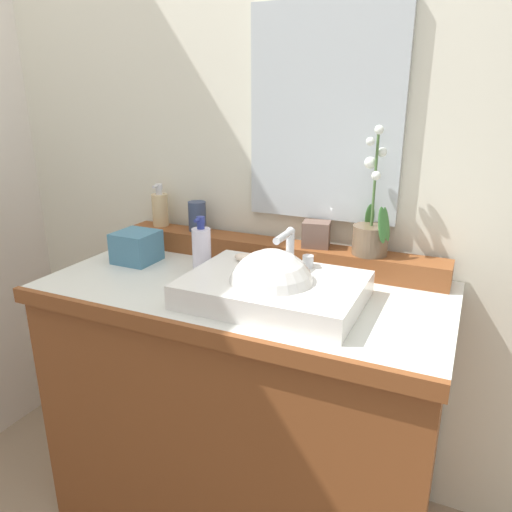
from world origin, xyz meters
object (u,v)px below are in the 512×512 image
at_px(sink_basin, 272,291).
at_px(soap_bar, 246,257).
at_px(potted_plant, 371,230).
at_px(tissue_box, 137,247).
at_px(lotion_bottle, 202,249).
at_px(tumbler_cup, 197,216).
at_px(trinket_box, 316,234).
at_px(soap_dispenser, 160,209).

relative_size(sink_basin, soap_bar, 6.73).
xyz_separation_m(sink_basin, potted_plant, (0.19, 0.31, 0.11)).
distance_m(soap_bar, tissue_box, 0.42).
distance_m(lotion_bottle, tissue_box, 0.26).
bearing_deg(tissue_box, lotion_bottle, -0.68).
xyz_separation_m(sink_basin, tumbler_cup, (-0.43, 0.32, 0.09)).
relative_size(potted_plant, lotion_bottle, 2.10).
bearing_deg(trinket_box, soap_dispenser, 168.14).
bearing_deg(lotion_bottle, trinket_box, 31.84).
bearing_deg(lotion_bottle, tumbler_cup, 124.01).
bearing_deg(potted_plant, lotion_bottle, -158.85).
bearing_deg(trinket_box, tumbler_cup, 168.23).
xyz_separation_m(soap_dispenser, trinket_box, (0.61, -0.01, -0.02)).
height_order(sink_basin, trinket_box, sink_basin).
relative_size(lotion_bottle, tissue_box, 1.40).
relative_size(trinket_box, tissue_box, 0.65).
bearing_deg(trinket_box, sink_basin, -104.06).
distance_m(soap_dispenser, trinket_box, 0.61).
xyz_separation_m(soap_bar, tumbler_cup, (-0.30, 0.22, 0.05)).
distance_m(tumbler_cup, trinket_box, 0.44).
relative_size(tumbler_cup, trinket_box, 1.23).
bearing_deg(sink_basin, soap_dispenser, 150.97).
bearing_deg(soap_bar, trinket_box, 54.83).
bearing_deg(lotion_bottle, potted_plant, 21.15).
bearing_deg(soap_dispenser, trinket_box, -1.20).
height_order(trinket_box, lotion_bottle, lotion_bottle).
xyz_separation_m(potted_plant, lotion_bottle, (-0.48, -0.19, -0.07)).
bearing_deg(potted_plant, soap_bar, -147.49).
bearing_deg(tumbler_cup, lotion_bottle, -55.99).
relative_size(soap_dispenser, tissue_box, 1.19).
bearing_deg(potted_plant, sink_basin, -121.96).
height_order(soap_bar, soap_dispenser, soap_dispenser).
distance_m(potted_plant, tissue_box, 0.77).
distance_m(sink_basin, soap_bar, 0.17).
height_order(soap_bar, trinket_box, trinket_box).
bearing_deg(potted_plant, trinket_box, 178.23).
xyz_separation_m(trinket_box, tissue_box, (-0.56, -0.19, -0.06)).
distance_m(potted_plant, trinket_box, 0.18).
height_order(sink_basin, tumbler_cup, sink_basin).
xyz_separation_m(soap_bar, lotion_bottle, (-0.16, 0.02, -0.00)).
xyz_separation_m(sink_basin, trinket_box, (0.02, 0.31, 0.08)).
bearing_deg(tissue_box, soap_bar, -2.91).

